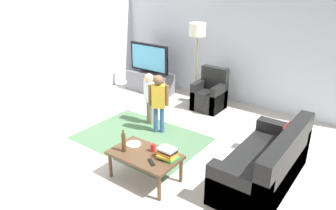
{
  "coord_description": "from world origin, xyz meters",
  "views": [
    {
      "loc": [
        3.04,
        -3.5,
        2.78
      ],
      "look_at": [
        0.0,
        0.6,
        0.65
      ],
      "focal_mm": 34.22,
      "sensor_mm": 36.0,
      "label": 1
    }
  ],
  "objects_px": {
    "tv": "(149,59)",
    "soda_can": "(153,148)",
    "tv_remote": "(151,162)",
    "floor_lamp": "(197,34)",
    "child_near_tv": "(149,94)",
    "bottle": "(124,142)",
    "plate": "(134,144)",
    "tv_stand": "(150,82)",
    "coffee_table": "(145,157)",
    "child_center": "(159,99)",
    "couch": "(268,166)",
    "armchair": "(210,95)",
    "book_stack": "(167,153)"
  },
  "relations": [
    {
      "from": "soda_can",
      "to": "armchair",
      "type": "bearing_deg",
      "value": 102.53
    },
    {
      "from": "armchair",
      "to": "book_stack",
      "type": "height_order",
      "value": "armchair"
    },
    {
      "from": "tv_remote",
      "to": "tv",
      "type": "bearing_deg",
      "value": 162.17
    },
    {
      "from": "child_center",
      "to": "bottle",
      "type": "height_order",
      "value": "child_center"
    },
    {
      "from": "floor_lamp",
      "to": "soda_can",
      "type": "height_order",
      "value": "floor_lamp"
    },
    {
      "from": "child_center",
      "to": "coffee_table",
      "type": "bearing_deg",
      "value": -59.53
    },
    {
      "from": "book_stack",
      "to": "soda_can",
      "type": "height_order",
      "value": "book_stack"
    },
    {
      "from": "floor_lamp",
      "to": "coffee_table",
      "type": "relative_size",
      "value": 1.78
    },
    {
      "from": "armchair",
      "to": "child_center",
      "type": "bearing_deg",
      "value": -97.23
    },
    {
      "from": "couch",
      "to": "child_center",
      "type": "xyz_separation_m",
      "value": [
        -2.2,
        0.35,
        0.38
      ]
    },
    {
      "from": "couch",
      "to": "armchair",
      "type": "height_order",
      "value": "armchair"
    },
    {
      "from": "tv_stand",
      "to": "bottle",
      "type": "distance_m",
      "value": 3.62
    },
    {
      "from": "child_near_tv",
      "to": "bottle",
      "type": "xyz_separation_m",
      "value": [
        0.85,
        -1.59,
        -0.05
      ]
    },
    {
      "from": "tv",
      "to": "plate",
      "type": "bearing_deg",
      "value": -54.3
    },
    {
      "from": "tv_stand",
      "to": "armchair",
      "type": "xyz_separation_m",
      "value": [
        1.73,
        -0.04,
        0.05
      ]
    },
    {
      "from": "plate",
      "to": "child_near_tv",
      "type": "bearing_deg",
      "value": 121.23
    },
    {
      "from": "bottle",
      "to": "tv_stand",
      "type": "bearing_deg",
      "value": 123.72
    },
    {
      "from": "tv_remote",
      "to": "plate",
      "type": "xyz_separation_m",
      "value": [
        -0.52,
        0.22,
        -0.0
      ]
    },
    {
      "from": "tv",
      "to": "book_stack",
      "type": "bearing_deg",
      "value": -46.63
    },
    {
      "from": "coffee_table",
      "to": "tv",
      "type": "bearing_deg",
      "value": 128.6
    },
    {
      "from": "tv_remote",
      "to": "bottle",
      "type": "bearing_deg",
      "value": -147.86
    },
    {
      "from": "child_center",
      "to": "child_near_tv",
      "type": "bearing_deg",
      "value": 153.1
    },
    {
      "from": "child_near_tv",
      "to": "soda_can",
      "type": "height_order",
      "value": "child_near_tv"
    },
    {
      "from": "coffee_table",
      "to": "bottle",
      "type": "relative_size",
      "value": 2.96
    },
    {
      "from": "tv",
      "to": "soda_can",
      "type": "height_order",
      "value": "tv"
    },
    {
      "from": "bottle",
      "to": "plate",
      "type": "distance_m",
      "value": 0.26
    },
    {
      "from": "couch",
      "to": "coffee_table",
      "type": "relative_size",
      "value": 1.8
    },
    {
      "from": "couch",
      "to": "child_center",
      "type": "distance_m",
      "value": 2.26
    },
    {
      "from": "armchair",
      "to": "tv_remote",
      "type": "relative_size",
      "value": 5.29
    },
    {
      "from": "tv",
      "to": "coffee_table",
      "type": "distance_m",
      "value": 3.69
    },
    {
      "from": "tv_stand",
      "to": "plate",
      "type": "height_order",
      "value": "tv_stand"
    },
    {
      "from": "coffee_table",
      "to": "soda_can",
      "type": "relative_size",
      "value": 8.33
    },
    {
      "from": "soda_can",
      "to": "child_near_tv",
      "type": "bearing_deg",
      "value": 131.16
    },
    {
      "from": "armchair",
      "to": "soda_can",
      "type": "relative_size",
      "value": 7.5
    },
    {
      "from": "tv_stand",
      "to": "coffee_table",
      "type": "relative_size",
      "value": 1.2
    },
    {
      "from": "coffee_table",
      "to": "bottle",
      "type": "distance_m",
      "value": 0.36
    },
    {
      "from": "bottle",
      "to": "floor_lamp",
      "type": "bearing_deg",
      "value": 103.74
    },
    {
      "from": "armchair",
      "to": "child_center",
      "type": "relative_size",
      "value": 0.81
    },
    {
      "from": "tv_remote",
      "to": "book_stack",
      "type": "bearing_deg",
      "value": 96.88
    },
    {
      "from": "floor_lamp",
      "to": "coffee_table",
      "type": "distance_m",
      "value": 3.42
    },
    {
      "from": "tv_remote",
      "to": "soda_can",
      "type": "height_order",
      "value": "soda_can"
    },
    {
      "from": "couch",
      "to": "soda_can",
      "type": "relative_size",
      "value": 15.0
    },
    {
      "from": "armchair",
      "to": "tv_remote",
      "type": "xyz_separation_m",
      "value": [
        0.77,
        -2.96,
        0.13
      ]
    },
    {
      "from": "tv_remote",
      "to": "floor_lamp",
      "type": "bearing_deg",
      "value": 144.1
    },
    {
      "from": "tv_stand",
      "to": "coffee_table",
      "type": "distance_m",
      "value": 3.68
    },
    {
      "from": "tv",
      "to": "couch",
      "type": "relative_size",
      "value": 0.61
    },
    {
      "from": "tv",
      "to": "floor_lamp",
      "type": "distance_m",
      "value": 1.43
    },
    {
      "from": "coffee_table",
      "to": "tv_stand",
      "type": "bearing_deg",
      "value": 128.4
    },
    {
      "from": "child_center",
      "to": "soda_can",
      "type": "distance_m",
      "value": 1.42
    },
    {
      "from": "tv",
      "to": "book_stack",
      "type": "xyz_separation_m",
      "value": [
        2.61,
        -2.76,
        -0.35
      ]
    }
  ]
}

